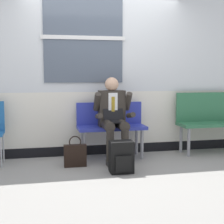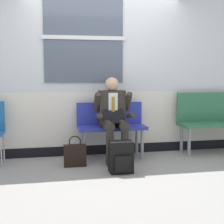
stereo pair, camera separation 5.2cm
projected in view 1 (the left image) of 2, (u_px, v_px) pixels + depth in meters
The scene contains 7 objects.
ground_plane at pixel (111, 163), 4.93m from camera, with size 18.00×18.00×0.00m, color gray.
station_wall at pixel (102, 62), 5.38m from camera, with size 6.54×0.17×3.00m.
bench_with_person at pixel (111, 124), 5.23m from camera, with size 1.05×0.42×0.86m.
bench_empty at pixel (216, 117), 5.62m from camera, with size 1.33×0.42×1.00m.
person_seated at pixel (113, 116), 5.03m from camera, with size 0.57×0.70×1.26m.
backpack at pixel (121, 157), 4.45m from camera, with size 0.31×0.25×0.43m.
handbag at pixel (75, 155), 4.74m from camera, with size 0.32×0.10×0.44m.
Camera 1 is at (-1.00, -4.70, 1.32)m, focal length 53.68 mm.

